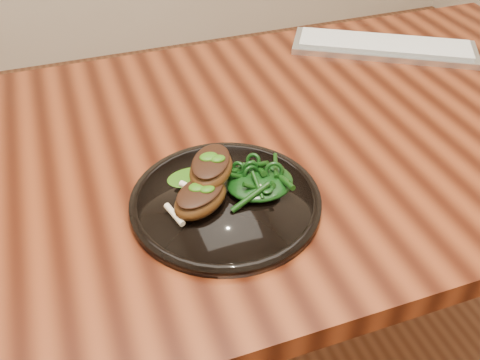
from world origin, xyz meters
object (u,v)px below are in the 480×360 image
at_px(greens_heap, 260,179).
at_px(keyboard, 384,46).
at_px(lamb_chop_front, 200,197).
at_px(plate, 226,201).
at_px(desk, 247,176).

xyz_separation_m(greens_heap, keyboard, (0.45, 0.38, -0.02)).
height_order(lamb_chop_front, greens_heap, lamb_chop_front).
xyz_separation_m(plate, keyboard, (0.51, 0.38, -0.00)).
bearing_deg(greens_heap, plate, -174.81).
bearing_deg(keyboard, greens_heap, -140.12).
xyz_separation_m(desk, lamb_chop_front, (-0.13, -0.16, 0.12)).
bearing_deg(lamb_chop_front, desk, 50.95).
distance_m(desk, greens_heap, 0.19).
height_order(desk, lamb_chop_front, lamb_chop_front).
bearing_deg(keyboard, lamb_chop_front, -144.43).
xyz_separation_m(desk, plate, (-0.09, -0.15, 0.09)).
height_order(desk, plate, plate).
height_order(desk, keyboard, keyboard).
relative_size(lamb_chop_front, greens_heap, 1.08).
relative_size(plate, lamb_chop_front, 2.55).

